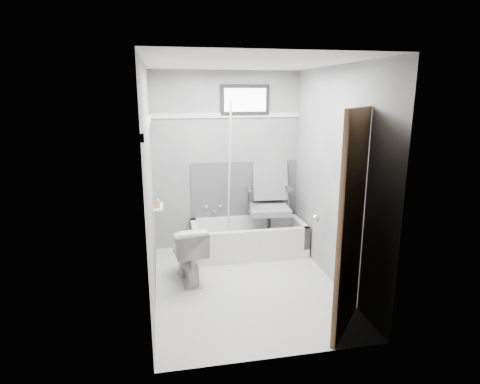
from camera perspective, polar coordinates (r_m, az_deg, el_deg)
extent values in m
plane|color=silver|center=(4.65, 0.85, -13.10)|extent=(2.60, 2.60, 0.00)
plane|color=silver|center=(4.15, 0.98, 17.90)|extent=(2.60, 2.60, 0.00)
cube|color=slate|center=(5.49, -1.91, 4.37)|extent=(2.00, 0.02, 2.40)
cube|color=slate|center=(3.02, 6.03, -3.73)|extent=(2.00, 0.02, 2.40)
cube|color=slate|center=(4.15, -12.71, 0.89)|extent=(0.02, 2.60, 2.40)
cube|color=slate|center=(4.55, 13.33, 1.98)|extent=(0.02, 2.60, 2.40)
imported|color=silver|center=(4.68, -7.36, -8.58)|extent=(0.46, 0.72, 0.66)
cube|color=#4C4C4F|center=(5.61, 0.66, 0.41)|extent=(1.50, 0.02, 0.78)
cube|color=white|center=(5.41, -1.94, 10.84)|extent=(2.00, 0.02, 0.06)
cube|color=white|center=(4.06, -13.00, 9.45)|extent=(0.02, 2.60, 0.06)
cylinder|color=silver|center=(5.29, -1.54, 2.35)|extent=(0.02, 0.35, 1.93)
cube|color=silver|center=(4.47, -11.54, -2.09)|extent=(0.10, 0.32, 0.02)
imported|color=#A48F52|center=(4.38, -11.72, -1.56)|extent=(0.06, 0.06, 0.11)
imported|color=slate|center=(4.51, -11.70, -1.17)|extent=(0.09, 0.09, 0.10)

